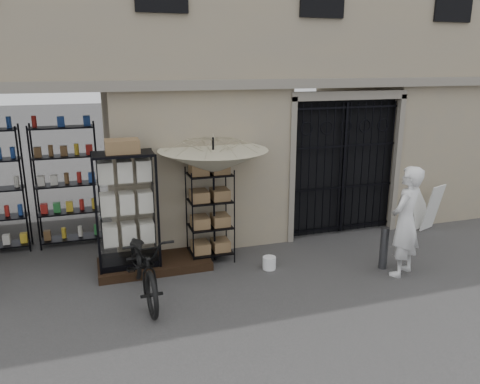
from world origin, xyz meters
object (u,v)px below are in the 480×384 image
object	(u,v)px
display_cabinet	(127,216)
market_umbrella	(213,155)
bicycle	(145,296)
steel_bollard	(384,248)
easel_sign	(426,206)
shopkeeper	(400,274)
wire_rack	(210,216)
white_bucket	(269,263)

from	to	relation	value
display_cabinet	market_umbrella	size ratio (longest dim) A/B	0.77
bicycle	steel_bollard	xyz separation A→B (m)	(4.27, -0.27, 0.39)
display_cabinet	bicycle	bearing A→B (deg)	-98.40
bicycle	easel_sign	size ratio (longest dim) A/B	2.04
steel_bollard	shopkeeper	xyz separation A→B (m)	(0.17, -0.30, -0.39)
wire_rack	white_bucket	bearing A→B (deg)	-33.18
wire_rack	market_umbrella	bearing A→B (deg)	-28.63
white_bucket	easel_sign	world-z (taller)	easel_sign
display_cabinet	wire_rack	world-z (taller)	display_cabinet
wire_rack	white_bucket	size ratio (longest dim) A/B	7.43
shopkeeper	easel_sign	bearing A→B (deg)	-166.26
bicycle	steel_bollard	bearing A→B (deg)	-7.29
bicycle	easel_sign	xyz separation A→B (m)	(6.39, 1.25, 0.54)
market_umbrella	easel_sign	distance (m)	5.18
bicycle	easel_sign	world-z (taller)	bicycle
white_bucket	easel_sign	size ratio (longest dim) A/B	0.23
display_cabinet	white_bucket	xyz separation A→B (m)	(2.42, -0.67, -0.94)
bicycle	shopkeeper	xyz separation A→B (m)	(4.44, -0.57, 0.00)
wire_rack	bicycle	size ratio (longest dim) A/B	0.84
wire_rack	white_bucket	distance (m)	1.40
steel_bollard	shopkeeper	distance (m)	0.52
display_cabinet	market_umbrella	xyz separation A→B (m)	(1.58, 0.03, 0.98)
wire_rack	shopkeeper	world-z (taller)	wire_rack
display_cabinet	shopkeeper	xyz separation A→B (m)	(4.58, -1.58, -1.06)
white_bucket	market_umbrella	bearing A→B (deg)	140.37
market_umbrella	display_cabinet	bearing A→B (deg)	-179.06
bicycle	shopkeeper	distance (m)	4.47
white_bucket	bicycle	world-z (taller)	bicycle
shopkeeper	easel_sign	world-z (taller)	easel_sign
market_umbrella	steel_bollard	distance (m)	3.52
display_cabinet	market_umbrella	bearing A→B (deg)	-15.32
bicycle	shopkeeper	size ratio (longest dim) A/B	1.09
display_cabinet	steel_bollard	xyz separation A→B (m)	(4.41, -1.28, -0.67)
easel_sign	steel_bollard	bearing A→B (deg)	-165.35
display_cabinet	steel_bollard	bearing A→B (deg)	-32.48
white_bucket	shopkeeper	size ratio (longest dim) A/B	0.12
bicycle	white_bucket	bearing A→B (deg)	4.86
easel_sign	market_umbrella	bearing A→B (deg)	161.51
steel_bollard	bicycle	bearing A→B (deg)	176.42
bicycle	shopkeeper	bearing A→B (deg)	-10.99
wire_rack	steel_bollard	world-z (taller)	wire_rack
steel_bollard	wire_rack	bearing A→B (deg)	154.93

